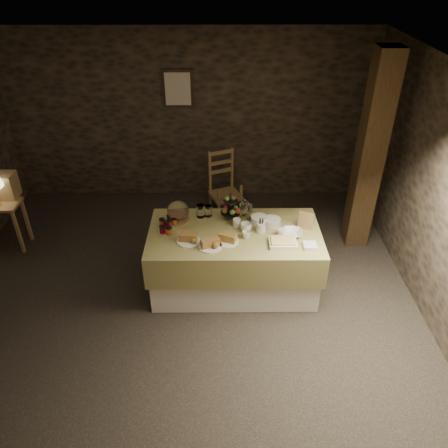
{
  "coord_description": "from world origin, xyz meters",
  "views": [
    {
      "loc": [
        0.48,
        -3.92,
        3.57
      ],
      "look_at": [
        0.51,
        0.2,
        0.88
      ],
      "focal_mm": 35.0,
      "sensor_mm": 36.0,
      "label": 1
    }
  ],
  "objects_px": {
    "buffet_table": "(234,255)",
    "wine_rack": "(0,186)",
    "chair": "(225,183)",
    "timber_column": "(370,155)",
    "fruit_stand": "(231,209)"
  },
  "relations": [
    {
      "from": "buffet_table",
      "to": "fruit_stand",
      "type": "relative_size",
      "value": 5.76
    },
    {
      "from": "chair",
      "to": "wine_rack",
      "type": "bearing_deg",
      "value": 173.18
    },
    {
      "from": "wine_rack",
      "to": "fruit_stand",
      "type": "xyz_separation_m",
      "value": [
        3.04,
        -0.73,
        0.07
      ]
    },
    {
      "from": "chair",
      "to": "buffet_table",
      "type": "bearing_deg",
      "value": -110.39
    },
    {
      "from": "buffet_table",
      "to": "timber_column",
      "type": "relative_size",
      "value": 0.76
    },
    {
      "from": "wine_rack",
      "to": "timber_column",
      "type": "height_order",
      "value": "timber_column"
    },
    {
      "from": "fruit_stand",
      "to": "timber_column",
      "type": "bearing_deg",
      "value": 20.48
    },
    {
      "from": "timber_column",
      "to": "fruit_stand",
      "type": "relative_size",
      "value": 7.61
    },
    {
      "from": "wine_rack",
      "to": "timber_column",
      "type": "xyz_separation_m",
      "value": [
        4.79,
        -0.07,
        0.45
      ]
    },
    {
      "from": "buffet_table",
      "to": "wine_rack",
      "type": "distance_m",
      "value": 3.26
    },
    {
      "from": "wine_rack",
      "to": "fruit_stand",
      "type": "distance_m",
      "value": 3.13
    },
    {
      "from": "buffet_table",
      "to": "fruit_stand",
      "type": "distance_m",
      "value": 0.55
    },
    {
      "from": "chair",
      "to": "timber_column",
      "type": "bearing_deg",
      "value": -50.56
    },
    {
      "from": "chair",
      "to": "timber_column",
      "type": "height_order",
      "value": "timber_column"
    },
    {
      "from": "fruit_stand",
      "to": "wine_rack",
      "type": "bearing_deg",
      "value": 166.49
    }
  ]
}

